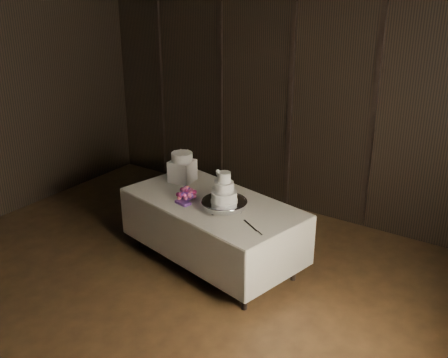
% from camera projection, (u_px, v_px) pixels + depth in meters
% --- Properties ---
extents(room, '(6.08, 7.08, 3.08)m').
position_uv_depth(room, '(84.00, 187.00, 4.09)').
color(room, black).
rests_on(room, ground).
extents(display_table, '(2.16, 1.42, 0.76)m').
position_uv_depth(display_table, '(213.00, 229.00, 5.76)').
color(display_table, silver).
rests_on(display_table, ground).
extents(cake_stand, '(0.58, 0.58, 0.09)m').
position_uv_depth(cake_stand, '(224.00, 205.00, 5.43)').
color(cake_stand, silver).
rests_on(cake_stand, display_table).
extents(wedding_cake, '(0.30, 0.27, 0.32)m').
position_uv_depth(wedding_cake, '(222.00, 190.00, 5.37)').
color(wedding_cake, white).
rests_on(wedding_cake, cake_stand).
extents(bouquet, '(0.34, 0.42, 0.18)m').
position_uv_depth(bouquet, '(186.00, 194.00, 5.66)').
color(bouquet, '#BF4978').
rests_on(bouquet, display_table).
extents(box_pedestal, '(0.29, 0.29, 0.25)m').
position_uv_depth(box_pedestal, '(182.00, 171.00, 6.12)').
color(box_pedestal, white).
rests_on(box_pedestal, display_table).
extents(small_cake, '(0.30, 0.30, 0.10)m').
position_uv_depth(small_cake, '(182.00, 157.00, 6.06)').
color(small_cake, white).
rests_on(small_cake, box_pedestal).
extents(cake_knife, '(0.33, 0.21, 0.01)m').
position_uv_depth(cake_knife, '(251.00, 226.00, 5.08)').
color(cake_knife, silver).
rests_on(cake_knife, display_table).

